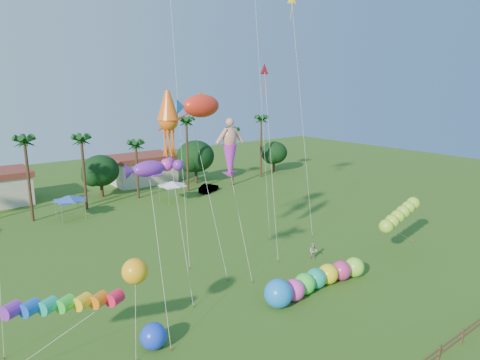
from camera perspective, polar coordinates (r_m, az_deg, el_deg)
ground at (r=31.54m, az=11.94°, el=-19.49°), size 160.00×160.00×0.00m
tree_line at (r=66.64m, az=-15.76°, el=1.56°), size 69.46×8.91×11.00m
buildings_row at (r=70.62m, az=-22.51°, el=-0.21°), size 35.00×7.00×4.00m
tent_row at (r=56.86m, az=-21.61°, el=-2.33°), size 31.00×4.00×0.60m
car_b at (r=67.16m, az=-4.20°, el=-1.06°), size 4.22×3.01×1.32m
spectator_b at (r=42.50m, az=9.72°, el=-9.36°), size 0.99×0.99×1.62m
caterpillar_inflatable at (r=36.35m, az=9.69°, el=-13.12°), size 10.88×2.32×2.22m
blue_ball at (r=29.69m, az=-11.49°, el=-19.73°), size 1.73×1.73×1.73m
rainbow_tube at (r=28.22m, az=-19.56°, el=-15.58°), size 8.21×3.04×4.09m
green_worm at (r=43.02m, az=18.91°, el=-5.87°), size 10.63×3.78×4.25m
orange_ball_kite at (r=28.32m, az=-13.84°, el=-11.73°), size 1.94×2.60×5.96m
merman_kite at (r=37.98m, az=-1.36°, el=3.77°), size 2.44×5.20×13.28m
fish_kite at (r=38.74m, az=-5.16°, el=9.81°), size 5.70×6.51×15.86m
squid_kite at (r=34.62m, az=-9.54°, el=7.75°), size 2.34×5.99×16.26m
lobster_kite at (r=28.74m, az=-12.04°, el=1.46°), size 4.45×5.40×11.97m
delta_kite_red at (r=42.51m, az=3.31°, el=14.08°), size 2.39×4.50×18.57m
delta_kite_yellow at (r=49.18m, az=6.98°, el=21.95°), size 1.10×4.66×25.83m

